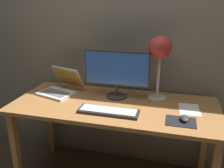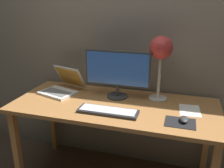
{
  "view_description": "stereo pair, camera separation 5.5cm",
  "coord_description": "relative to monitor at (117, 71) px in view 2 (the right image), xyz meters",
  "views": [
    {
      "loc": [
        0.44,
        -1.71,
        1.52
      ],
      "look_at": [
        -0.0,
        -0.05,
        0.92
      ],
      "focal_mm": 39.34,
      "sensor_mm": 36.0,
      "label": 1
    },
    {
      "loc": [
        0.49,
        -1.7,
        1.52
      ],
      "look_at": [
        -0.0,
        -0.05,
        0.92
      ],
      "focal_mm": 39.34,
      "sensor_mm": 36.0,
      "label": 2
    }
  ],
  "objects": [
    {
      "name": "paper_sheet_near_mouse",
      "position": [
        0.58,
        -0.1,
        -0.23
      ],
      "size": [
        0.16,
        0.22,
        0.0
      ],
      "primitive_type": "cube",
      "rotation": [
        0.0,
        0.0,
        0.07
      ],
      "color": "white",
      "rests_on": "desk"
    },
    {
      "name": "monitor",
      "position": [
        0.0,
        0.0,
        0.0
      ],
      "size": [
        0.53,
        0.17,
        0.39
      ],
      "color": "#38383A",
      "rests_on": "desk"
    },
    {
      "name": "back_wall",
      "position": [
        0.02,
        0.26,
        0.33
      ],
      "size": [
        4.8,
        0.06,
        2.6
      ],
      "primitive_type": "cube",
      "color": "gray",
      "rests_on": "ground"
    },
    {
      "name": "laptop",
      "position": [
        -0.49,
        -0.0,
        -0.17
      ],
      "size": [
        0.38,
        0.4,
        0.21
      ],
      "color": "silver",
      "rests_on": "desk"
    },
    {
      "name": "mousepad",
      "position": [
        0.52,
        -0.31,
        -0.22
      ],
      "size": [
        0.2,
        0.16,
        0.0
      ],
      "primitive_type": "cube",
      "color": "black",
      "rests_on": "desk"
    },
    {
      "name": "mouse",
      "position": [
        0.55,
        -0.3,
        -0.21
      ],
      "size": [
        0.06,
        0.1,
        0.03
      ],
      "primitive_type": "ellipsoid",
      "color": "#38383A",
      "rests_on": "mousepad"
    },
    {
      "name": "desk_lamp",
      "position": [
        0.33,
        0.05,
        0.17
      ],
      "size": [
        0.18,
        0.18,
        0.52
      ],
      "color": "beige",
      "rests_on": "desk"
    },
    {
      "name": "keyboard_main",
      "position": [
        0.01,
        -0.31,
        -0.21
      ],
      "size": [
        0.44,
        0.14,
        0.03
      ],
      "color": "#28282B",
      "rests_on": "desk"
    },
    {
      "name": "desk",
      "position": [
        0.02,
        -0.14,
        -0.31
      ],
      "size": [
        1.6,
        0.7,
        0.74
      ],
      "color": "#A8703D",
      "rests_on": "ground"
    }
  ]
}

